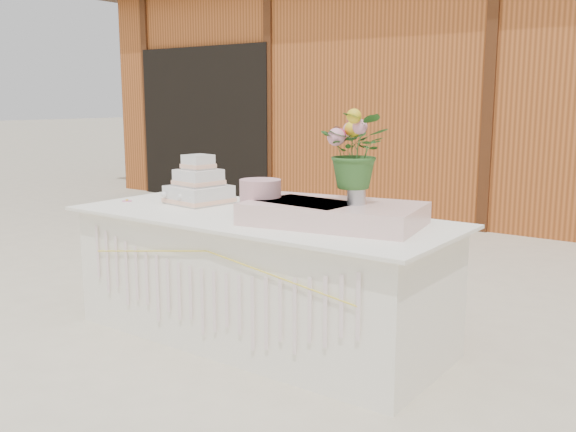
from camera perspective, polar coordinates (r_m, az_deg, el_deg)
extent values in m
plane|color=beige|center=(4.05, -2.53, -10.69)|extent=(80.00, 80.00, 0.00)
cube|color=#AE5724|center=(9.26, 21.51, 9.92)|extent=(12.00, 4.00, 3.00)
cube|color=black|center=(9.55, -7.54, 8.12)|extent=(2.40, 0.08, 2.20)
cube|color=white|center=(3.93, -2.58, -5.59)|extent=(2.28, 0.88, 0.75)
cube|color=white|center=(3.85, -2.62, -0.06)|extent=(2.40, 1.00, 0.02)
cube|color=silver|center=(4.31, -7.92, 1.91)|extent=(0.39, 0.39, 0.12)
cube|color=#FEC1A0|center=(4.32, -7.91, 1.44)|extent=(0.40, 0.40, 0.03)
cube|color=silver|center=(4.30, -7.96, 3.41)|extent=(0.28, 0.28, 0.11)
cube|color=#FEC1A0|center=(4.30, -7.95, 3.01)|extent=(0.29, 0.29, 0.03)
cube|color=silver|center=(4.28, -7.99, 4.77)|extent=(0.18, 0.18, 0.10)
cube|color=#FEC1A0|center=(4.29, -7.98, 4.44)|extent=(0.20, 0.20, 0.03)
cylinder|color=silver|center=(3.77, -2.46, 0.02)|extent=(0.27, 0.27, 0.02)
cylinder|color=silver|center=(3.77, -2.46, 0.52)|extent=(0.08, 0.08, 0.05)
cylinder|color=silver|center=(3.76, -2.47, 0.99)|extent=(0.31, 0.31, 0.01)
cylinder|color=#CE959D|center=(3.75, -2.48, 2.17)|extent=(0.24, 0.24, 0.14)
cube|color=beige|center=(3.56, 4.06, 0.23)|extent=(1.04, 0.71, 0.12)
cylinder|color=#B9B9BE|center=(3.49, 6.11, 2.13)|extent=(0.10, 0.10, 0.14)
imported|color=#2D5C24|center=(3.46, 6.20, 6.60)|extent=(0.43, 0.39, 0.41)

